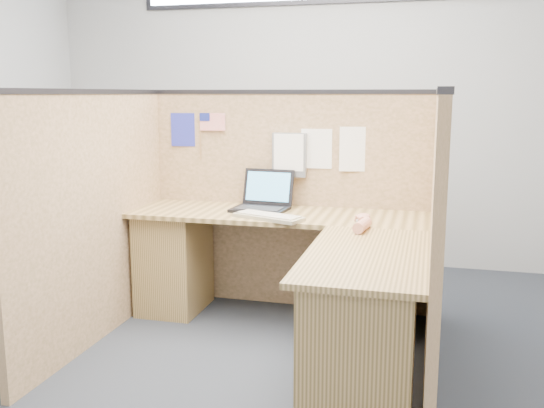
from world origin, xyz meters
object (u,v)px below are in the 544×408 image
(keyboard, at_px, (268,217))
(mouse, at_px, (363,221))
(l_desk, at_px, (291,282))
(laptop, at_px, (263,200))

(keyboard, height_order, mouse, mouse)
(l_desk, relative_size, laptop, 5.12)
(mouse, bearing_deg, keyboard, -179.69)
(l_desk, height_order, mouse, mouse)
(keyboard, xyz_separation_m, mouse, (0.59, 0.00, 0.01))
(l_desk, bearing_deg, laptop, 122.52)
(l_desk, bearing_deg, mouse, 25.84)
(l_desk, distance_m, mouse, 0.57)
(mouse, bearing_deg, laptop, 156.83)
(laptop, distance_m, keyboard, 0.34)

